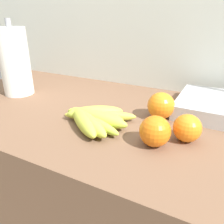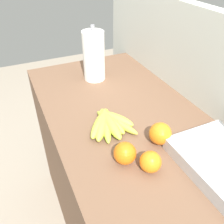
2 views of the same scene
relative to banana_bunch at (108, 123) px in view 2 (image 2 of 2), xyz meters
The scene contains 7 objects.
counter 0.49m from the banana_bunch, 47.46° to the left, with size 1.51×0.64×0.90m, color brown.
wall_back 0.53m from the banana_bunch, 78.40° to the left, with size 1.91×0.06×1.30m, color silver.
banana_bunch is the anchor object (origin of this frame).
orange_far_right 0.26m from the banana_bunch, ahead, with size 0.07×0.07×0.07m, color orange.
orange_back_right 0.21m from the banana_bunch, 39.81° to the left, with size 0.08×0.08×0.08m, color orange.
orange_front 0.20m from the banana_bunch, ahead, with size 0.08×0.08×0.08m, color orange.
paper_towel_roll 0.43m from the banana_bunch, 166.16° to the left, with size 0.11×0.11×0.28m.
Camera 2 is at (0.60, -0.40, 1.51)m, focal length 38.76 mm.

